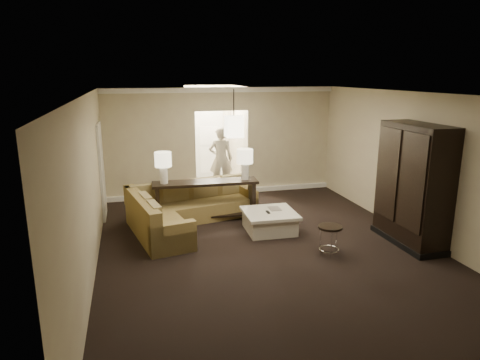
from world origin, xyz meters
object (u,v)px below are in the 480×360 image
object	(u,v)px
armoire	(413,188)
drink_table	(330,234)
console_table	(206,197)
person	(221,156)
coffee_table	(269,221)
sectional_sofa	(183,210)

from	to	relation	value
armoire	drink_table	size ratio (longest dim) A/B	4.24
console_table	person	bearing A→B (deg)	73.00
armoire	drink_table	xyz separation A→B (m)	(-1.71, -0.13, -0.70)
coffee_table	drink_table	xyz separation A→B (m)	(0.66, -1.38, 0.17)
console_table	person	distance (m)	2.49
sectional_sofa	drink_table	xyz separation A→B (m)	(2.31, -2.15, 0.05)
sectional_sofa	armoire	size ratio (longest dim) A/B	1.29
sectional_sofa	coffee_table	world-z (taller)	sectional_sofa
sectional_sofa	armoire	world-z (taller)	armoire
coffee_table	person	distance (m)	3.40
armoire	person	xyz separation A→B (m)	(-2.67, 4.55, -0.11)
coffee_table	drink_table	size ratio (longest dim) A/B	2.00
coffee_table	armoire	distance (m)	2.81
person	coffee_table	bearing A→B (deg)	105.76
console_table	armoire	world-z (taller)	armoire
console_table	drink_table	size ratio (longest dim) A/B	4.30
console_table	drink_table	world-z (taller)	console_table
sectional_sofa	coffee_table	distance (m)	1.83
armoire	person	size ratio (longest dim) A/B	1.17
drink_table	sectional_sofa	bearing A→B (deg)	137.07
console_table	coffee_table	bearing A→B (deg)	-38.40
drink_table	armoire	bearing A→B (deg)	4.35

